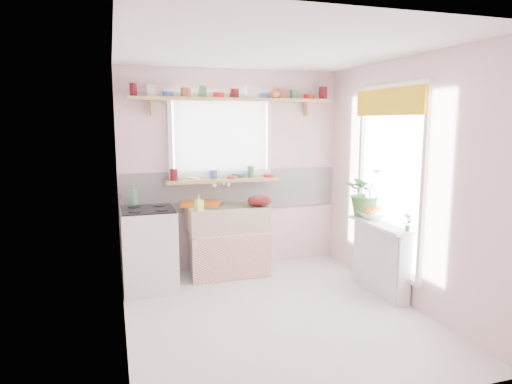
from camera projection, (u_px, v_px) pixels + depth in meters
name	position (u px, v px, depth m)	size (l,w,h in m)	color
room	(304.00, 164.00, 5.25)	(3.20, 3.20, 3.20)	silver
sink_unit	(227.00, 240.00, 5.57)	(0.95, 0.65, 1.11)	white
cooker	(149.00, 249.00, 5.05)	(0.58, 0.58, 0.93)	white
radiator_ledge	(380.00, 257.00, 4.97)	(0.22, 0.95, 0.78)	white
windowsill	(223.00, 180.00, 5.63)	(1.40, 0.22, 0.04)	tan
pine_shelf	(234.00, 100.00, 5.52)	(2.52, 0.24, 0.04)	tan
shelf_crockery	(233.00, 93.00, 5.50)	(2.47, 0.11, 0.12)	#590F14
sill_crockery	(219.00, 174.00, 5.61)	(1.35, 0.11, 0.12)	#590F14
dish_tray	(201.00, 204.00, 5.52)	(0.45, 0.34, 0.04)	orange
colander	(260.00, 201.00, 5.48)	(0.30, 0.30, 0.14)	#570E10
jade_plant	(366.00, 192.00, 5.26)	(0.50, 0.43, 0.56)	#396D2B
fruit_bowl	(373.00, 215.00, 5.13)	(0.32, 0.32, 0.08)	white
herb_pot	(408.00, 222.00, 4.53)	(0.10, 0.07, 0.19)	#306B2A
soap_bottle_sink	(199.00, 203.00, 5.19)	(0.08, 0.08, 0.18)	#E2FA6F
sill_cup	(176.00, 175.00, 5.49)	(0.14, 0.14, 0.11)	beige
sill_bowl	(238.00, 175.00, 5.74)	(0.18, 0.18, 0.06)	#3869B6
shelf_vase	(274.00, 92.00, 5.59)	(0.14, 0.14, 0.15)	#B65F38
cooker_bottle	(133.00, 195.00, 5.12)	(0.10, 0.10, 0.25)	#408051
fruit	(373.00, 210.00, 5.13)	(0.20, 0.14, 0.10)	orange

